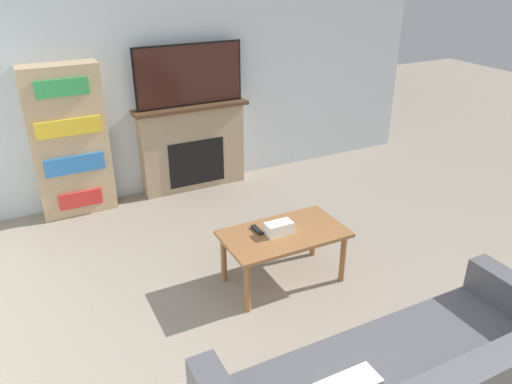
# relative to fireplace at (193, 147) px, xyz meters

# --- Properties ---
(wall_back) EXTENTS (6.17, 0.06, 2.70)m
(wall_back) POSITION_rel_fireplace_xyz_m (-0.02, 0.14, 0.84)
(wall_back) COLOR silver
(wall_back) RESTS_ON ground_plane
(fireplace) EXTENTS (1.31, 0.28, 1.00)m
(fireplace) POSITION_rel_fireplace_xyz_m (0.00, 0.00, 0.00)
(fireplace) COLOR tan
(fireplace) RESTS_ON ground_plane
(tv) EXTENTS (1.22, 0.03, 0.67)m
(tv) POSITION_rel_fireplace_xyz_m (0.00, -0.02, 0.83)
(tv) COLOR black
(tv) RESTS_ON fireplace
(coffee_table) EXTENTS (1.01, 0.57, 0.47)m
(coffee_table) POSITION_rel_fireplace_xyz_m (-0.01, -2.14, -0.10)
(coffee_table) COLOR brown
(coffee_table) RESTS_ON ground_plane
(tissue_box) EXTENTS (0.22, 0.12, 0.10)m
(tissue_box) POSITION_rel_fireplace_xyz_m (-0.06, -2.14, 0.02)
(tissue_box) COLOR white
(tissue_box) RESTS_ON coffee_table
(remote_control) EXTENTS (0.04, 0.15, 0.02)m
(remote_control) POSITION_rel_fireplace_xyz_m (-0.20, -2.03, -0.02)
(remote_control) COLOR black
(remote_control) RESTS_ON coffee_table
(bookshelf) EXTENTS (0.75, 0.29, 1.58)m
(bookshelf) POSITION_rel_fireplace_xyz_m (-1.33, -0.02, 0.28)
(bookshelf) COLOR tan
(bookshelf) RESTS_ON ground_plane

